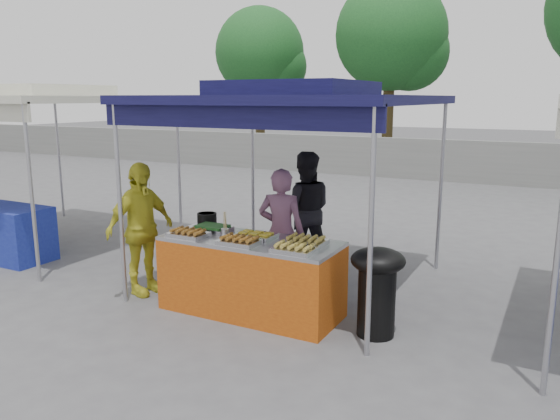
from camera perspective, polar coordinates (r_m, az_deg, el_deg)
The scene contains 22 objects.
ground_plane at distance 6.35m, azimuth -2.56°, elevation -10.30°, with size 80.00×80.00×0.00m, color #4F4E51.
back_wall at distance 16.45m, azimuth 17.19°, elevation 4.95°, with size 40.00×0.25×1.20m, color slate.
main_canopy at distance 6.75m, azimuth 1.49°, elevation 11.62°, with size 3.20×3.20×2.57m.
neighbor_stall_left at distance 9.41m, azimuth -25.23°, elevation 5.84°, with size 3.20×3.20×2.57m.
tree_0 at distance 21.19m, azimuth -1.71°, elevation 15.77°, with size 3.40×3.32×5.70m.
tree_1 at distance 18.77m, azimuth 11.99°, elevation 17.05°, with size 3.63×3.59×6.16m.
vendor_table at distance 6.13m, azimuth -3.07°, elevation -6.91°, with size 2.00×0.80×0.85m.
food_tray_fl at distance 6.17m, azimuth -9.54°, elevation -2.47°, with size 0.42×0.30×0.07m.
food_tray_fm at distance 5.80m, azimuth -4.30°, elevation -3.27°, with size 0.42×0.30×0.07m.
food_tray_fr at distance 5.49m, azimuth 1.49°, elevation -4.10°, with size 0.42×0.30×0.07m.
food_tray_bl at distance 6.39m, azimuth -7.09°, elevation -1.92°, with size 0.42×0.30×0.07m.
food_tray_bm at distance 6.04m, azimuth -2.51°, elevation -2.64°, with size 0.42×0.30×0.07m.
food_tray_br at distance 5.79m, azimuth 2.73°, elevation -3.28°, with size 0.42×0.30×0.07m.
cooking_pot at distance 6.74m, azimuth -7.64°, elevation -0.91°, with size 0.24×0.24×0.14m, color black.
skewer_cup at distance 6.05m, azimuth -5.76°, elevation -2.46°, with size 0.09×0.09×0.11m, color #A5A4AA.
wok_burner at distance 5.59m, azimuth 10.11°, elevation -7.62°, with size 0.55×0.55×0.92m.
crate_left at distance 6.89m, azimuth -3.13°, elevation -7.14°, with size 0.52×0.36×0.31m, color navy.
crate_right at distance 6.67m, azimuth 1.39°, elevation -7.76°, with size 0.52×0.37×0.31m, color navy.
crate_stacked at distance 6.58m, azimuth 1.40°, elevation -5.26°, with size 0.49×0.34×0.29m, color navy.
vendor_woman at distance 6.61m, azimuth 0.13°, elevation -2.33°, with size 0.57×0.37×1.56m, color #784C68.
helper_man at distance 7.66m, azimuth 2.57°, elevation -0.01°, with size 0.80×0.63×1.65m, color black.
customer_person at distance 6.83m, azimuth -14.35°, elevation -1.93°, with size 0.95×0.40×1.63m, color gold.
Camera 1 is at (2.99, -5.08, 2.37)m, focal length 35.00 mm.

